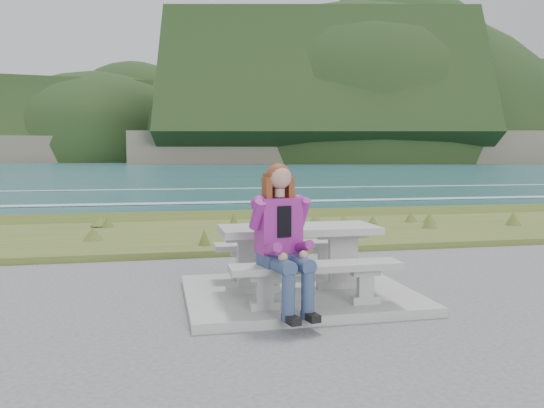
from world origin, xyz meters
name	(u,v)px	position (x,y,z in m)	size (l,w,h in m)	color
concrete_slab	(298,294)	(0.00, 0.00, 0.05)	(2.60, 2.10, 0.10)	#A8A8A3
picnic_table	(299,240)	(0.00, 0.00, 0.68)	(1.80, 0.75, 0.75)	#A8A8A3
bench_landward	(316,273)	(0.00, -0.70, 0.45)	(1.80, 0.35, 0.45)	#A8A8A3
bench_seaward	(285,250)	(0.00, 0.70, 0.45)	(1.80, 0.35, 0.45)	#A8A8A3
grass_verge	(236,236)	(0.00, 5.00, 0.00)	(160.00, 4.50, 0.22)	#3C5921
shore_drop	(220,220)	(0.00, 7.90, 0.00)	(160.00, 0.80, 2.20)	#69614F
ocean	(187,216)	(0.00, 25.09, -1.74)	(1600.00, 1600.00, 0.09)	#21555D
headland_range	(398,148)	(190.43, 398.43, 9.90)	(729.83, 363.95, 183.00)	#69614F
seated_woman	(286,258)	(-0.36, -0.84, 0.64)	(0.57, 0.82, 1.48)	navy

